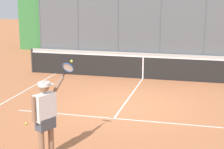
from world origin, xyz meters
name	(u,v)px	position (x,y,z in m)	size (l,w,h in m)	color
ground_plane	(123,106)	(0.00, 0.00, 0.00)	(60.00, 60.00, 0.00)	#B76B42
court_line_markings	(112,122)	(0.00, 1.52, 0.00)	(7.86, 9.18, 0.01)	white
fence_backdrop	(162,23)	(0.00, -9.98, 1.78)	(17.27, 1.37, 3.59)	#565B60
tennis_net	(143,67)	(0.00, -3.82, 0.49)	(10.11, 0.09, 1.07)	#2D2D2D
tennis_player	(46,113)	(0.83, 4.07, 1.04)	(0.58, 1.40, 2.04)	black
tennis_ball_near_baseline	(26,123)	(2.25, 2.30, 0.03)	(0.07, 0.07, 0.07)	#C1D138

